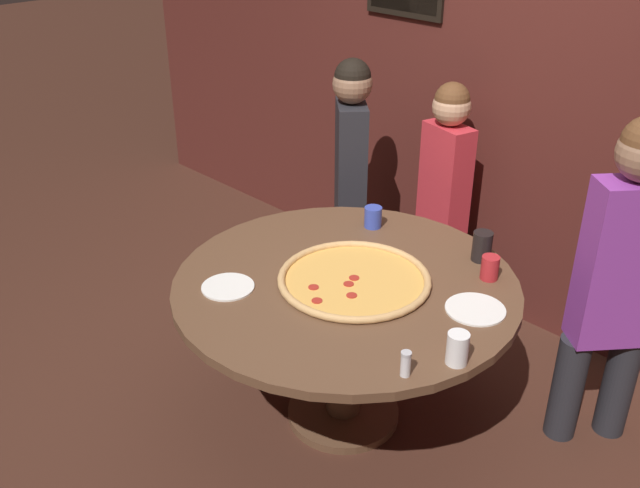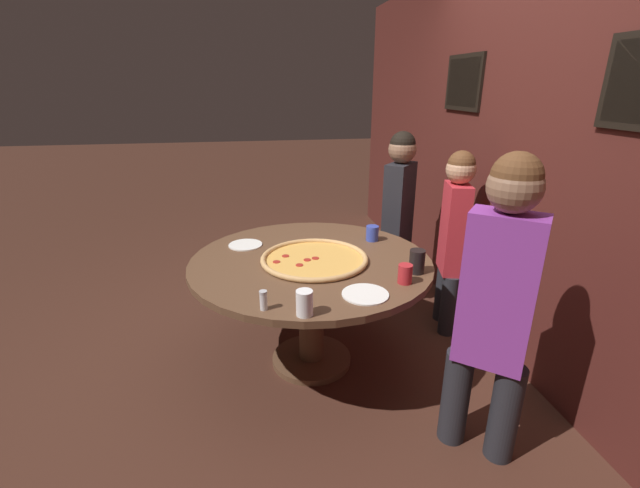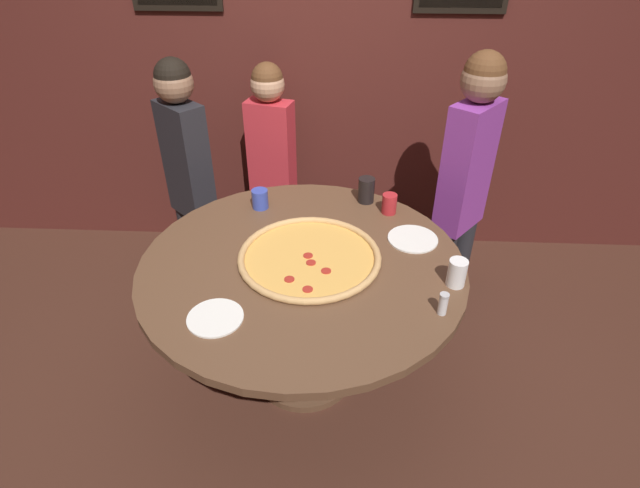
% 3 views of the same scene
% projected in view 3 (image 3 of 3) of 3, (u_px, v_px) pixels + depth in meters
% --- Properties ---
extents(ground_plane, '(24.00, 24.00, 0.00)m').
position_uv_depth(ground_plane, '(305.00, 372.00, 2.67)').
color(ground_plane, '#422319').
extents(back_wall, '(6.40, 0.08, 2.60)m').
position_uv_depth(back_wall, '(318.00, 55.00, 3.02)').
color(back_wall, '#4C1E19').
rests_on(back_wall, ground_plane).
extents(dining_table, '(1.47, 1.47, 0.74)m').
position_uv_depth(dining_table, '(303.00, 286.00, 2.33)').
color(dining_table, brown).
rests_on(dining_table, ground_plane).
extents(giant_pizza, '(0.65, 0.65, 0.03)m').
position_uv_depth(giant_pizza, '(309.00, 257.00, 2.25)').
color(giant_pizza, '#E5A84C').
rests_on(giant_pizza, dining_table).
extents(drink_cup_near_left, '(0.08, 0.08, 0.10)m').
position_uv_depth(drink_cup_near_left, '(389.00, 204.00, 2.56)').
color(drink_cup_near_left, '#B22328').
rests_on(drink_cup_near_left, dining_table).
extents(drink_cup_centre_back, '(0.09, 0.09, 0.14)m').
position_uv_depth(drink_cup_centre_back, '(366.00, 190.00, 2.65)').
color(drink_cup_centre_back, black).
rests_on(drink_cup_centre_back, dining_table).
extents(drink_cup_near_right, '(0.08, 0.08, 0.12)m').
position_uv_depth(drink_cup_near_right, '(457.00, 273.00, 2.07)').
color(drink_cup_near_right, white).
rests_on(drink_cup_near_right, dining_table).
extents(drink_cup_far_left, '(0.08, 0.08, 0.10)m').
position_uv_depth(drink_cup_far_left, '(260.00, 199.00, 2.61)').
color(drink_cup_far_left, '#384CB7').
rests_on(drink_cup_far_left, dining_table).
extents(white_plate_beside_cup, '(0.22, 0.22, 0.01)m').
position_uv_depth(white_plate_beside_cup, '(215.00, 318.00, 1.94)').
color(white_plate_beside_cup, white).
rests_on(white_plate_beside_cup, dining_table).
extents(white_plate_near_front, '(0.24, 0.24, 0.01)m').
position_uv_depth(white_plate_near_front, '(413.00, 239.00, 2.38)').
color(white_plate_near_front, white).
rests_on(white_plate_near_front, dining_table).
extents(condiment_shaker, '(0.04, 0.04, 0.10)m').
position_uv_depth(condiment_shaker, '(443.00, 304.00, 1.93)').
color(condiment_shaker, silver).
rests_on(condiment_shaker, dining_table).
extents(diner_side_right, '(0.35, 0.21, 1.33)m').
position_uv_depth(diner_side_right, '(272.00, 156.00, 3.12)').
color(diner_side_right, '#232328').
rests_on(diner_side_right, ground_plane).
extents(diner_side_left, '(0.35, 0.33, 1.41)m').
position_uv_depth(diner_side_left, '(187.00, 165.00, 2.91)').
color(diner_side_left, '#232328').
rests_on(diner_side_left, ground_plane).
extents(diner_centre_back, '(0.34, 0.37, 1.49)m').
position_uv_depth(diner_centre_back, '(466.00, 173.00, 2.73)').
color(diner_centre_back, '#232328').
rests_on(diner_centre_back, ground_plane).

